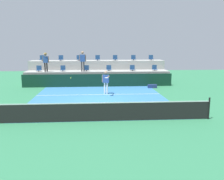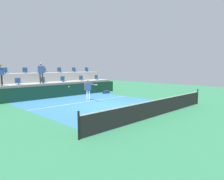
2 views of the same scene
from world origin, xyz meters
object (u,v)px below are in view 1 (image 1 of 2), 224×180
Objects in this scene: stadium_chair_lower_far_right at (155,68)px; spectator_leaning_on_rail at (83,59)px; stadium_chair_lower_far_left at (39,69)px; stadium_chair_lower_left at (63,69)px; stadium_chair_upper_far_left at (42,58)px; equipment_bag at (152,86)px; stadium_chair_upper_right at (133,58)px; stadium_chair_upper_center at (98,58)px; stadium_chair_upper_mid_right at (115,58)px; stadium_chair_upper_far_right at (151,58)px; stadium_chair_lower_mid_right at (109,69)px; spectator_with_hat at (46,60)px; stadium_chair_lower_right at (132,68)px; stadium_chair_upper_left at (61,58)px; tennis_player at (106,80)px; stadium_chair_upper_mid_left at (79,58)px; stadium_chair_lower_mid_left at (87,69)px; tennis_ball at (71,78)px.

stadium_chair_lower_far_right is 6.69m from spectator_leaning_on_rail.
stadium_chair_lower_far_left is 2.14m from stadium_chair_lower_left.
stadium_chair_upper_far_left is at bearing 91.37° from stadium_chair_lower_far_left.
equipment_bag is (9.90, -4.07, -2.16)m from stadium_chair_upper_far_left.
stadium_chair_upper_far_left is 8.91m from stadium_chair_upper_right.
stadium_chair_upper_right is at bearing 0.00° from stadium_chair_upper_center.
stadium_chair_upper_mid_right is at bearing 152.99° from stadium_chair_lower_far_right.
stadium_chair_upper_far_right is (5.32, 0.00, 0.00)m from stadium_chair_upper_center.
spectator_with_hat is (-5.60, -0.38, 0.80)m from stadium_chair_lower_mid_right.
stadium_chair_upper_far_left is at bearing 168.10° from stadium_chair_lower_right.
stadium_chair_upper_far_right is (8.89, 0.00, 0.00)m from stadium_chair_upper_left.
stadium_chair_upper_mid_right is (5.30, 0.00, 0.00)m from stadium_chair_upper_left.
tennis_player is 6.69m from spectator_with_hat.
stadium_chair_lower_mid_right is at bearing -32.48° from stadium_chair_upper_mid_left.
stadium_chair_lower_far_left is 1.00× the size of stadium_chair_upper_left.
stadium_chair_upper_center and stadium_chair_upper_mid_right have the same top height.
stadium_chair_upper_center is 6.48m from tennis_player.
stadium_chair_lower_far_right is at bearing 3.32° from spectator_leaning_on_rail.
stadium_chair_lower_mid_left is 3.66m from spectator_with_hat.
stadium_chair_upper_left and stadium_chair_upper_right have the same top height.
spectator_with_hat reaches higher than tennis_ball.
stadium_chair_upper_far_left is at bearing 132.76° from tennis_player.
stadium_chair_upper_right is 4.72m from equipment_bag.
spectator_leaning_on_rail reaches higher than stadium_chair_upper_far_right.
stadium_chair_lower_left and stadium_chair_lower_mid_left have the same top height.
stadium_chair_upper_far_left is 0.31× the size of spectator_with_hat.
stadium_chair_upper_center is at bearing 180.00° from stadium_chair_upper_right.
stadium_chair_upper_left is 1.00× the size of stadium_chair_upper_far_right.
stadium_chair_upper_far_right is (0.06, 1.80, 0.85)m from stadium_chair_lower_far_right.
stadium_chair_upper_center is at bearing 0.00° from stadium_chair_upper_far_left.
stadium_chair_upper_right reaches higher than stadium_chair_lower_far_right.
stadium_chair_lower_far_left is 10.20m from equipment_bag.
tennis_player is 1.01× the size of spectator_with_hat.
stadium_chair_upper_center is 1.00× the size of stadium_chair_upper_mid_right.
spectator_with_hat is at bearing 140.86° from tennis_player.
stadium_chair_upper_right is at bearing 14.97° from stadium_chair_lower_left.
stadium_chair_upper_mid_right is at bearing 67.88° from stadium_chair_lower_mid_right.
stadium_chair_upper_left is 1.00× the size of stadium_chair_upper_mid_right.
stadium_chair_upper_right is (2.55, 1.80, 0.85)m from stadium_chair_lower_mid_right.
spectator_with_hat is at bearing -165.01° from stadium_chair_upper_right.
stadium_chair_upper_far_right is (4.32, 1.80, 0.85)m from stadium_chair_lower_mid_right.
spectator_leaning_on_rail is at bearing -11.93° from stadium_chair_lower_left.
stadium_chair_lower_mid_left is 0.31× the size of tennis_player.
spectator_with_hat is 5.90m from tennis_ball.
stadium_chair_upper_far_left and stadium_chair_upper_center have the same top height.
stadium_chair_upper_far_left reaches higher than stadium_chair_lower_far_right.
stadium_chair_upper_left is at bearing 180.00° from stadium_chair_upper_right.
equipment_bag is at bearing -76.42° from stadium_chair_upper_right.
stadium_chair_upper_mid_left and stadium_chair_upper_right have the same top height.
stadium_chair_upper_mid_left is at bearing 38.23° from spectator_with_hat.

